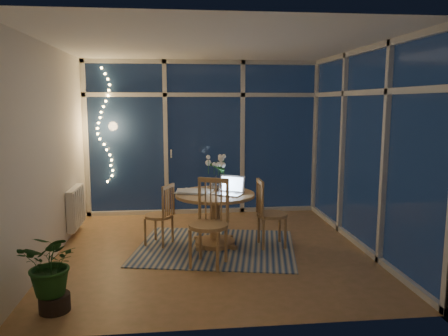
{
  "coord_description": "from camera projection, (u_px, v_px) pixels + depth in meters",
  "views": [
    {
      "loc": [
        -0.46,
        -5.45,
        1.91
      ],
      "look_at": [
        0.15,
        0.25,
        1.04
      ],
      "focal_mm": 35.0,
      "sensor_mm": 36.0,
      "label": 1
    }
  ],
  "objects": [
    {
      "name": "wall_right",
      "position": [
        366.0,
        149.0,
        5.71
      ],
      "size": [
        0.04,
        4.0,
        2.6
      ],
      "primitive_type": "cube",
      "color": "white",
      "rests_on": "floor"
    },
    {
      "name": "neighbour_roof",
      "position": [
        201.0,
        93.0,
        13.75
      ],
      "size": [
        7.0,
        3.0,
        2.2
      ],
      "primitive_type": "cube",
      "color": "#373A42",
      "rests_on": "ground"
    },
    {
      "name": "flower_vase",
      "position": [
        216.0,
        182.0,
        5.97
      ],
      "size": [
        0.24,
        0.24,
        0.21
      ],
      "primitive_type": "imported",
      "rotation": [
        0.0,
        0.0,
        -0.2
      ],
      "color": "white",
      "rests_on": "dining_table"
    },
    {
      "name": "window_wall_right",
      "position": [
        363.0,
        149.0,
        5.7
      ],
      "size": [
        0.1,
        4.0,
        2.6
      ],
      "primitive_type": "cube",
      "color": "silver",
      "rests_on": "floor"
    },
    {
      "name": "newspapers",
      "position": [
        194.0,
        191.0,
        5.82
      ],
      "size": [
        0.49,
        0.43,
        0.02
      ],
      "primitive_type": "cube",
      "rotation": [
        0.0,
        0.0,
        -0.33
      ],
      "color": "silver",
      "rests_on": "dining_table"
    },
    {
      "name": "window_wall_back",
      "position": [
        204.0,
        138.0,
        7.42
      ],
      "size": [
        4.0,
        0.1,
        2.6
      ],
      "primitive_type": "cube",
      "color": "silver",
      "rests_on": "floor"
    },
    {
      "name": "wall_left",
      "position": [
        50.0,
        153.0,
        5.28
      ],
      "size": [
        0.04,
        4.0,
        2.6
      ],
      "primitive_type": "cube",
      "color": "white",
      "rests_on": "floor"
    },
    {
      "name": "garden_fence",
      "position": [
        196.0,
        142.0,
        10.96
      ],
      "size": [
        11.0,
        0.08,
        1.8
      ],
      "primitive_type": "cube",
      "color": "#342113",
      "rests_on": "ground"
    },
    {
      "name": "potted_plant",
      "position": [
        53.0,
        272.0,
        3.97
      ],
      "size": [
        0.62,
        0.57,
        0.76
      ],
      "primitive_type": "imported",
      "rotation": [
        0.0,
        0.0,
        -0.2
      ],
      "color": "#174017",
      "rests_on": "floor"
    },
    {
      "name": "chair_right",
      "position": [
        272.0,
        213.0,
        5.75
      ],
      "size": [
        0.44,
        0.44,
        0.92
      ],
      "primitive_type": "cube",
      "rotation": [
        0.0,
        0.0,
        1.59
      ],
      "color": "#A8804C",
      "rests_on": "floor"
    },
    {
      "name": "dining_table",
      "position": [
        215.0,
        219.0,
        5.82
      ],
      "size": [
        1.24,
        1.24,
        0.72
      ],
      "primitive_type": "cylinder",
      "rotation": [
        0.0,
        0.0,
        -0.2
      ],
      "color": "#A8804C",
      "rests_on": "floor"
    },
    {
      "name": "garden_shrubs",
      "position": [
        161.0,
        174.0,
        8.88
      ],
      "size": [
        0.9,
        0.9,
        0.9
      ],
      "primitive_type": "sphere",
      "color": "black",
      "rests_on": "ground"
    },
    {
      "name": "phone",
      "position": [
        223.0,
        195.0,
        5.6
      ],
      "size": [
        0.12,
        0.07,
        0.01
      ],
      "primitive_type": "cube",
      "rotation": [
        0.0,
        0.0,
        0.1
      ],
      "color": "black",
      "rests_on": "dining_table"
    },
    {
      "name": "ceiling",
      "position": [
        214.0,
        45.0,
        5.3
      ],
      "size": [
        4.0,
        4.0,
        0.0
      ],
      "primitive_type": "plane",
      "color": "white",
      "rests_on": "wall_back"
    },
    {
      "name": "garden_patio",
      "position": [
        217.0,
        183.0,
        10.67
      ],
      "size": [
        12.0,
        6.0,
        0.1
      ],
      "primitive_type": "cube",
      "color": "black",
      "rests_on": "ground"
    },
    {
      "name": "chair_left",
      "position": [
        159.0,
        214.0,
        5.83
      ],
      "size": [
        0.53,
        0.53,
        0.85
      ],
      "primitive_type": "cube",
      "rotation": [
        0.0,
        0.0,
        -2.06
      ],
      "color": "#A8804C",
      "rests_on": "floor"
    },
    {
      "name": "floor",
      "position": [
        215.0,
        250.0,
        5.69
      ],
      "size": [
        4.0,
        4.0,
        0.0
      ],
      "primitive_type": "plane",
      "color": "olive",
      "rests_on": "ground"
    },
    {
      "name": "chair_front",
      "position": [
        208.0,
        223.0,
        5.05
      ],
      "size": [
        0.63,
        0.63,
        1.04
      ],
      "primitive_type": "cube",
      "rotation": [
        0.0,
        0.0,
        -0.41
      ],
      "color": "#A8804C",
      "rests_on": "floor"
    },
    {
      "name": "bowl",
      "position": [
        239.0,
        191.0,
        5.78
      ],
      "size": [
        0.18,
        0.18,
        0.04
      ],
      "primitive_type": "imported",
      "rotation": [
        0.0,
        0.0,
        -0.2
      ],
      "color": "white",
      "rests_on": "dining_table"
    },
    {
      "name": "fairy_lights",
      "position": [
        104.0,
        126.0,
        7.13
      ],
      "size": [
        0.24,
        0.1,
        1.85
      ],
      "primitive_type": null,
      "color": "#FFC866",
      "rests_on": "window_wall_back"
    },
    {
      "name": "radiator",
      "position": [
        76.0,
        207.0,
        6.31
      ],
      "size": [
        0.1,
        0.7,
        0.58
      ],
      "primitive_type": "cube",
      "color": "silver",
      "rests_on": "wall_left"
    },
    {
      "name": "wall_front",
      "position": [
        235.0,
        178.0,
        3.53
      ],
      "size": [
        4.0,
        0.04,
        2.6
      ],
      "primitive_type": "cube",
      "color": "white",
      "rests_on": "floor"
    },
    {
      "name": "rug",
      "position": [
        216.0,
        247.0,
        5.77
      ],
      "size": [
        2.33,
        2.01,
        0.01
      ],
      "primitive_type": "cube",
      "rotation": [
        0.0,
        0.0,
        -0.2
      ],
      "color": "#BEB39A",
      "rests_on": "floor"
    },
    {
      "name": "laptop",
      "position": [
        228.0,
        185.0,
        5.65
      ],
      "size": [
        0.45,
        0.43,
        0.26
      ],
      "primitive_type": null,
      "rotation": [
        0.0,
        0.0,
        -0.52
      ],
      "color": "silver",
      "rests_on": "dining_table"
    },
    {
      "name": "wall_back",
      "position": [
        204.0,
        138.0,
        7.46
      ],
      "size": [
        4.0,
        0.04,
        2.6
      ],
      "primitive_type": "cube",
      "color": "white",
      "rests_on": "floor"
    }
  ]
}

